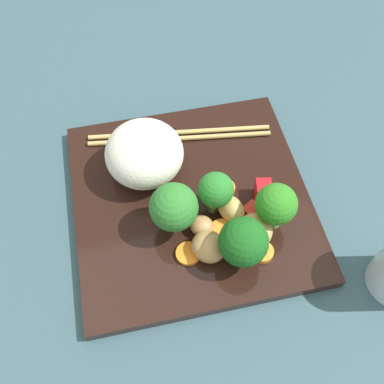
% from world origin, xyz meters
% --- Properties ---
extents(ground_plane, '(1.10, 1.10, 0.02)m').
position_xyz_m(ground_plane, '(0.00, 0.00, -0.01)').
color(ground_plane, '#35525C').
extents(square_plate, '(0.28, 0.28, 0.01)m').
position_xyz_m(square_plate, '(0.00, 0.00, 0.01)').
color(square_plate, black).
rests_on(square_plate, ground_plane).
extents(rice_mound, '(0.10, 0.10, 0.07)m').
position_xyz_m(rice_mound, '(0.05, 0.04, 0.05)').
color(rice_mound, white).
rests_on(rice_mound, square_plate).
extents(broccoli_floret_0, '(0.05, 0.05, 0.07)m').
position_xyz_m(broccoli_floret_0, '(-0.03, 0.03, 0.06)').
color(broccoli_floret_0, '#82B45C').
rests_on(broccoli_floret_0, square_plate).
extents(broccoli_floret_1, '(0.05, 0.05, 0.07)m').
position_xyz_m(broccoli_floret_1, '(-0.09, -0.03, 0.05)').
color(broccoli_floret_1, '#569747').
rests_on(broccoli_floret_1, square_plate).
extents(broccoli_floret_2, '(0.04, 0.04, 0.06)m').
position_xyz_m(broccoli_floret_2, '(-0.02, -0.02, 0.05)').
color(broccoli_floret_2, '#659246').
rests_on(broccoli_floret_2, square_plate).
extents(broccoli_floret_3, '(0.04, 0.04, 0.07)m').
position_xyz_m(broccoli_floret_3, '(-0.06, -0.08, 0.05)').
color(broccoli_floret_3, '#75B758').
rests_on(broccoli_floret_3, square_plate).
extents(carrot_slice_0, '(0.03, 0.03, 0.01)m').
position_xyz_m(carrot_slice_0, '(-0.05, -0.02, 0.02)').
color(carrot_slice_0, orange).
rests_on(carrot_slice_0, square_plate).
extents(carrot_slice_1, '(0.03, 0.03, 0.01)m').
position_xyz_m(carrot_slice_1, '(0.00, -0.04, 0.02)').
color(carrot_slice_1, orange).
rests_on(carrot_slice_1, square_plate).
extents(carrot_slice_2, '(0.03, 0.03, 0.01)m').
position_xyz_m(carrot_slice_2, '(-0.09, -0.06, 0.02)').
color(carrot_slice_2, orange).
rests_on(carrot_slice_2, square_plate).
extents(carrot_slice_3, '(0.04, 0.04, 0.00)m').
position_xyz_m(carrot_slice_3, '(-0.07, 0.02, 0.02)').
color(carrot_slice_3, orange).
rests_on(carrot_slice_3, square_plate).
extents(pepper_chunk_0, '(0.03, 0.02, 0.02)m').
position_xyz_m(pepper_chunk_0, '(-0.02, -0.08, 0.03)').
color(pepper_chunk_0, red).
rests_on(pepper_chunk_0, square_plate).
extents(pepper_chunk_1, '(0.03, 0.02, 0.02)m').
position_xyz_m(pepper_chunk_1, '(-0.04, -0.06, 0.02)').
color(pepper_chunk_1, red).
rests_on(pepper_chunk_1, square_plate).
extents(chicken_piece_0, '(0.03, 0.03, 0.02)m').
position_xyz_m(chicken_piece_0, '(-0.01, 0.01, 0.02)').
color(chicken_piece_0, tan).
rests_on(chicken_piece_0, square_plate).
extents(chicken_piece_1, '(0.04, 0.04, 0.02)m').
position_xyz_m(chicken_piece_1, '(-0.04, -0.00, 0.02)').
color(chicken_piece_1, tan).
rests_on(chicken_piece_1, square_plate).
extents(chicken_piece_2, '(0.05, 0.05, 0.03)m').
position_xyz_m(chicken_piece_2, '(-0.07, -0.00, 0.03)').
color(chicken_piece_2, tan).
rests_on(chicken_piece_2, square_plate).
extents(chicken_piece_3, '(0.04, 0.04, 0.03)m').
position_xyz_m(chicken_piece_3, '(-0.07, -0.05, 0.03)').
color(chicken_piece_3, tan).
rests_on(chicken_piece_3, square_plate).
extents(chicken_piece_4, '(0.04, 0.04, 0.03)m').
position_xyz_m(chicken_piece_4, '(-0.03, -0.04, 0.03)').
color(chicken_piece_4, tan).
rests_on(chicken_piece_4, square_plate).
extents(chopstick_pair, '(0.06, 0.23, 0.01)m').
position_xyz_m(chopstick_pair, '(0.09, -0.01, 0.02)').
color(chopstick_pair, tan).
rests_on(chopstick_pair, square_plate).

